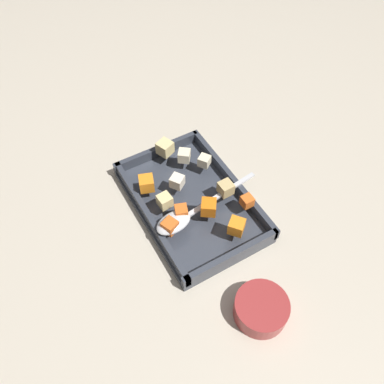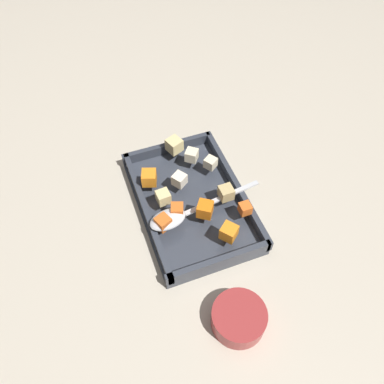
% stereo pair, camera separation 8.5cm
% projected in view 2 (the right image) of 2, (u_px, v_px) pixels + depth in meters
% --- Properties ---
extents(ground_plane, '(4.00, 4.00, 0.00)m').
position_uv_depth(ground_plane, '(193.00, 213.00, 0.88)').
color(ground_plane, '#BCB29E').
extents(baking_dish, '(0.34, 0.22, 0.04)m').
position_uv_depth(baking_dish, '(192.00, 203.00, 0.88)').
color(baking_dish, '#333842').
rests_on(baking_dish, ground_plane).
extents(carrot_chunk_front_center, '(0.04, 0.04, 0.03)m').
position_uv_depth(carrot_chunk_front_center, '(163.00, 222.00, 0.80)').
color(carrot_chunk_front_center, orange).
rests_on(carrot_chunk_front_center, baking_dish).
extents(carrot_chunk_far_left, '(0.02, 0.02, 0.02)m').
position_uv_depth(carrot_chunk_far_left, '(245.00, 208.00, 0.82)').
color(carrot_chunk_far_left, orange).
rests_on(carrot_chunk_far_left, baking_dish).
extents(carrot_chunk_center, '(0.04, 0.04, 0.03)m').
position_uv_depth(carrot_chunk_center, '(229.00, 232.00, 0.78)').
color(carrot_chunk_center, orange).
rests_on(carrot_chunk_center, baking_dish).
extents(carrot_chunk_corner_ne, '(0.04, 0.04, 0.03)m').
position_uv_depth(carrot_chunk_corner_ne, '(149.00, 178.00, 0.86)').
color(carrot_chunk_corner_ne, orange).
rests_on(carrot_chunk_corner_ne, baking_dish).
extents(carrot_chunk_corner_sw, '(0.03, 0.03, 0.03)m').
position_uv_depth(carrot_chunk_corner_sw, '(177.00, 210.00, 0.82)').
color(carrot_chunk_corner_sw, orange).
rests_on(carrot_chunk_corner_sw, baking_dish).
extents(carrot_chunk_corner_nw, '(0.04, 0.04, 0.03)m').
position_uv_depth(carrot_chunk_corner_nw, '(205.00, 209.00, 0.81)').
color(carrot_chunk_corner_nw, orange).
rests_on(carrot_chunk_corner_nw, baking_dish).
extents(potato_chunk_rim_edge, '(0.04, 0.04, 0.03)m').
position_uv_depth(potato_chunk_rim_edge, '(192.00, 155.00, 0.91)').
color(potato_chunk_rim_edge, beige).
rests_on(potato_chunk_rim_edge, baking_dish).
extents(potato_chunk_near_spoon, '(0.03, 0.03, 0.03)m').
position_uv_depth(potato_chunk_near_spoon, '(226.00, 193.00, 0.84)').
color(potato_chunk_near_spoon, tan).
rests_on(potato_chunk_near_spoon, baking_dish).
extents(potato_chunk_corner_se, '(0.03, 0.03, 0.03)m').
position_uv_depth(potato_chunk_corner_se, '(163.00, 197.00, 0.83)').
color(potato_chunk_corner_se, '#E0CC89').
rests_on(potato_chunk_corner_se, baking_dish).
extents(potato_chunk_far_right, '(0.04, 0.04, 0.03)m').
position_uv_depth(potato_chunk_far_right, '(174.00, 145.00, 0.92)').
color(potato_chunk_far_right, '#E0CC89').
rests_on(potato_chunk_far_right, baking_dish).
extents(potato_chunk_back_center, '(0.03, 0.03, 0.02)m').
position_uv_depth(potato_chunk_back_center, '(211.00, 163.00, 0.89)').
color(potato_chunk_back_center, beige).
rests_on(potato_chunk_back_center, baking_dish).
extents(parsnip_chunk_heap_side, '(0.04, 0.04, 0.03)m').
position_uv_depth(parsnip_chunk_heap_side, '(179.00, 180.00, 0.86)').
color(parsnip_chunk_heap_side, silver).
rests_on(parsnip_chunk_heap_side, baking_dish).
extents(serving_spoon, '(0.06, 0.26, 0.02)m').
position_uv_depth(serving_spoon, '(174.00, 217.00, 0.81)').
color(serving_spoon, silver).
rests_on(serving_spoon, baking_dish).
extents(small_prep_bowl, '(0.10, 0.10, 0.04)m').
position_uv_depth(small_prep_bowl, '(239.00, 318.00, 0.71)').
color(small_prep_bowl, maroon).
rests_on(small_prep_bowl, ground_plane).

